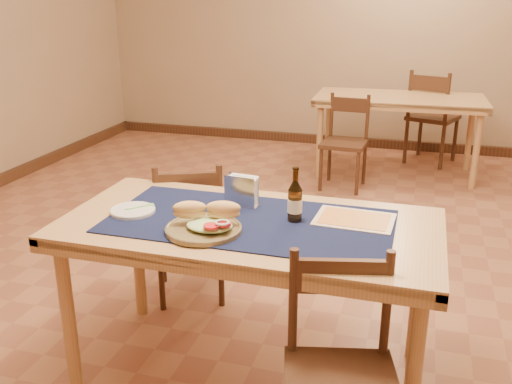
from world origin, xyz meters
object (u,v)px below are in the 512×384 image
(back_table, at_px, (399,105))
(chair_main_far, at_px, (189,228))
(chair_main_near, at_px, (341,373))
(main_table, at_px, (249,239))
(napkin_holder, at_px, (242,191))
(sandwich_plate, at_px, (206,224))
(beer_bottle, at_px, (295,201))

(back_table, bearing_deg, chair_main_far, -109.32)
(chair_main_near, bearing_deg, main_table, 134.39)
(main_table, xyz_separation_m, chair_main_near, (0.48, -0.49, -0.23))
(napkin_holder, bearing_deg, sandwich_plate, -98.36)
(back_table, relative_size, napkin_holder, 9.51)
(chair_main_far, bearing_deg, napkin_holder, -42.24)
(sandwich_plate, bearing_deg, chair_main_far, 118.24)
(sandwich_plate, bearing_deg, napkin_holder, 81.64)
(chair_main_near, distance_m, beer_bottle, 0.74)
(back_table, relative_size, sandwich_plate, 5.04)
(chair_main_near, relative_size, beer_bottle, 3.56)
(chair_main_near, bearing_deg, back_table, 90.41)
(chair_main_near, height_order, beer_bottle, beer_bottle)
(chair_main_far, distance_m, chair_main_near, 1.45)
(napkin_holder, bearing_deg, back_table, 80.40)
(chair_main_near, xyz_separation_m, napkin_holder, (-0.56, 0.65, 0.39))
(beer_bottle, bearing_deg, back_table, 85.39)
(back_table, height_order, chair_main_far, chair_main_far)
(chair_main_near, bearing_deg, beer_bottle, 118.40)
(napkin_holder, bearing_deg, main_table, -62.37)
(back_table, bearing_deg, beer_bottle, -94.61)
(main_table, relative_size, sandwich_plate, 5.13)
(back_table, bearing_deg, sandwich_plate, -99.49)
(main_table, height_order, sandwich_plate, sandwich_plate)
(beer_bottle, distance_m, napkin_holder, 0.29)
(chair_main_near, bearing_deg, sandwich_plate, 151.90)
(sandwich_plate, height_order, beer_bottle, beer_bottle)
(back_table, xyz_separation_m, chair_main_near, (0.03, -3.82, -0.23))
(chair_main_far, bearing_deg, main_table, -47.08)
(chair_main_far, xyz_separation_m, sandwich_plate, (0.39, -0.72, 0.36))
(back_table, relative_size, beer_bottle, 6.69)
(main_table, distance_m, back_table, 3.36)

